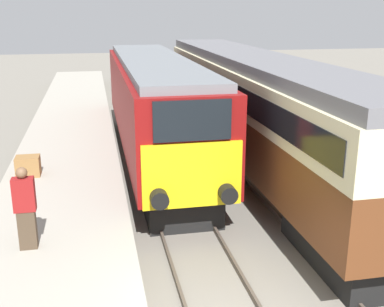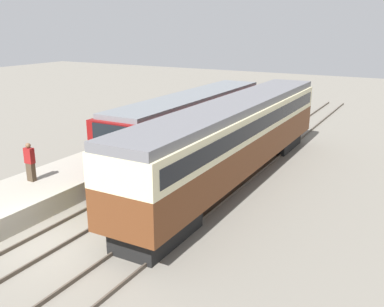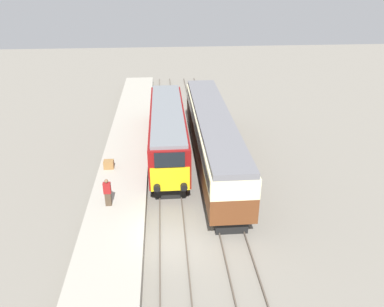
{
  "view_description": "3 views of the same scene",
  "coord_description": "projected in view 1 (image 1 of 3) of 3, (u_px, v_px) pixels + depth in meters",
  "views": [
    {
      "loc": [
        -2.23,
        -6.92,
        5.71
      ],
      "look_at": [
        0.0,
        3.95,
        2.37
      ],
      "focal_mm": 45.0,
      "sensor_mm": 36.0,
      "label": 1
    },
    {
      "loc": [
        11.54,
        -9.7,
        7.71
      ],
      "look_at": [
        1.7,
        7.95,
        1.6
      ],
      "focal_mm": 40.0,
      "sensor_mm": 36.0,
      "label": 2
    },
    {
      "loc": [
        -0.24,
        -16.56,
        13.6
      ],
      "look_at": [
        1.7,
        7.95,
        1.6
      ],
      "focal_mm": 35.0,
      "sensor_mm": 36.0,
      "label": 3
    }
  ],
  "objects": [
    {
      "name": "locomotive",
      "position": [
        155.0,
        105.0,
        18.24
      ],
      "size": [
        2.7,
        14.6,
        3.97
      ],
      "color": "black",
      "rests_on": "ground_plane"
    },
    {
      "name": "luggage_crate",
      "position": [
        28.0,
        166.0,
        14.46
      ],
      "size": [
        0.7,
        0.56,
        0.6
      ],
      "color": "olive",
      "rests_on": "platform_left"
    },
    {
      "name": "rails_near_track",
      "position": [
        184.0,
        222.0,
        13.24
      ],
      "size": [
        1.51,
        60.0,
        0.14
      ],
      "color": "#4C4238",
      "rests_on": "ground_plane"
    },
    {
      "name": "platform_left",
      "position": [
        65.0,
        181.0,
        15.31
      ],
      "size": [
        3.5,
        50.0,
        0.87
      ],
      "color": "#9E998C",
      "rests_on": "ground_plane"
    },
    {
      "name": "passenger_carriage",
      "position": [
        254.0,
        101.0,
        17.31
      ],
      "size": [
        2.75,
        18.66,
        4.15
      ],
      "color": "black",
      "rests_on": "ground_plane"
    },
    {
      "name": "person_on_platform",
      "position": [
        25.0,
        208.0,
        9.9
      ],
      "size": [
        0.44,
        0.26,
        1.79
      ],
      "color": "#473828",
      "rests_on": "platform_left"
    },
    {
      "name": "rails_far_track",
      "position": [
        300.0,
        212.0,
        13.89
      ],
      "size": [
        1.5,
        60.0,
        0.14
      ],
      "color": "#4C4238",
      "rests_on": "ground_plane"
    }
  ]
}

